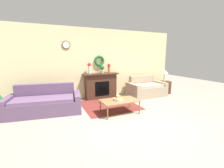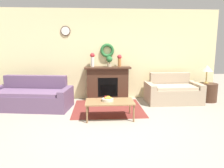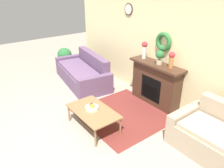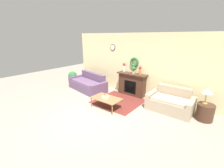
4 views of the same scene
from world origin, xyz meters
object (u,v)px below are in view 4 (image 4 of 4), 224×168
coffee_table (106,99)px  vase_on_mantel_left (124,67)px  fruit_bowl (105,97)px  potted_plant_on_mantel (133,69)px  fireplace (132,84)px  couch_left (88,84)px  vase_on_mantel_right (140,70)px  potted_plant_floor_by_couch (73,76)px  side_table_by_loveseat (205,112)px  loveseat_right (170,103)px  table_lamp (207,91)px

coffee_table → vase_on_mantel_left: vase_on_mantel_left is taller
fruit_bowl → potted_plant_on_mantel: potted_plant_on_mantel is taller
fireplace → couch_left: fireplace is taller
vase_on_mantel_right → potted_plant_floor_by_couch: bearing=-168.8°
potted_plant_on_mantel → side_table_by_loveseat: bearing=-8.0°
loveseat_right → potted_plant_floor_by_couch: size_ratio=2.09×
table_lamp → potted_plant_on_mantel: (-2.83, 0.36, 0.23)m
fireplace → vase_on_mantel_left: vase_on_mantel_left is taller
potted_plant_floor_by_couch → side_table_by_loveseat: bearing=2.7°
table_lamp → potted_plant_floor_by_couch: 6.23m
coffee_table → table_lamp: 3.28m
couch_left → vase_on_mantel_left: vase_on_mantel_left is taller
side_table_by_loveseat → vase_on_mantel_right: bearing=170.6°
side_table_by_loveseat → potted_plant_on_mantel: potted_plant_on_mantel is taller
couch_left → vase_on_mantel_right: 2.70m
fruit_bowl → side_table_by_loveseat: size_ratio=0.49×
potted_plant_floor_by_couch → vase_on_mantel_right: bearing=11.2°
loveseat_right → fruit_bowl: size_ratio=5.79×
vase_on_mantel_left → vase_on_mantel_right: 0.80m
potted_plant_on_mantel → potted_plant_floor_by_couch: (-3.37, -0.70, -0.72)m
fireplace → potted_plant_on_mantel: (0.05, -0.01, 0.68)m
coffee_table → side_table_by_loveseat: 3.26m
couch_left → table_lamp: table_lamp is taller
table_lamp → vase_on_mantel_left: 3.36m
couch_left → vase_on_mantel_right: (2.41, 0.78, 0.92)m
side_table_by_loveseat → vase_on_mantel_right: vase_on_mantel_right is taller
fireplace → potted_plant_on_mantel: size_ratio=4.34×
side_table_by_loveseat → vase_on_mantel_right: size_ratio=1.49×
fireplace → couch_left: 2.20m
loveseat_right → potted_plant_floor_by_couch: loveseat_right is taller
fireplace → side_table_by_loveseat: (2.95, -0.42, -0.24)m
vase_on_mantel_right → potted_plant_on_mantel: (-0.30, -0.02, -0.02)m
fruit_bowl → vase_on_mantel_right: bearing=75.6°
couch_left → side_table_by_loveseat: 5.01m
fruit_bowl → vase_on_mantel_right: (0.44, 1.73, 0.77)m
potted_plant_floor_by_couch → coffee_table: bearing=-17.2°
potted_plant_on_mantel → loveseat_right: bearing=-13.2°
coffee_table → couch_left: bearing=154.5°
potted_plant_floor_by_couch → table_lamp: bearing=3.2°
side_table_by_loveseat → potted_plant_on_mantel: size_ratio=1.69×
coffee_table → fruit_bowl: size_ratio=4.12×
loveseat_right → coffee_table: size_ratio=1.40×
loveseat_right → side_table_by_loveseat: bearing=0.8°
side_table_by_loveseat → fruit_bowl: bearing=-156.8°
coffee_table → table_lamp: (2.93, 1.36, 0.59)m
fruit_bowl → table_lamp: bearing=24.5°
vase_on_mantel_right → fireplace: bearing=-179.1°
fireplace → coffee_table: size_ratio=1.26×
fireplace → coffee_table: 1.74m
coffee_table → fruit_bowl: bearing=172.1°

